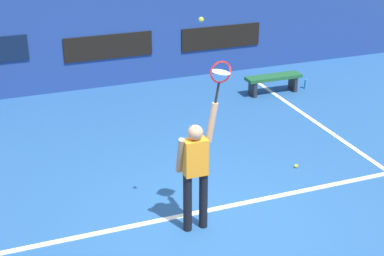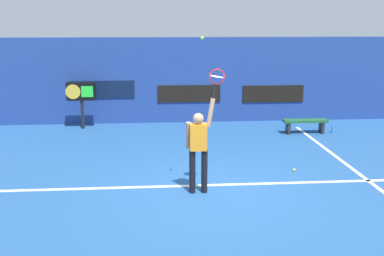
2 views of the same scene
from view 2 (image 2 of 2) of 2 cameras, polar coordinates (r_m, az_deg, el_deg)
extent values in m
plane|color=#23518C|center=(9.39, 2.52, -8.13)|extent=(18.00, 18.00, 0.00)
cube|color=navy|center=(15.52, -0.42, 6.21)|extent=(18.00, 0.20, 2.97)
cube|color=black|center=(15.46, -0.38, 4.46)|extent=(2.20, 0.03, 0.60)
cube|color=#0C1933|center=(15.52, -11.54, 4.91)|extent=(2.20, 0.03, 0.60)
cube|color=black|center=(15.96, 10.45, 4.37)|extent=(2.20, 0.03, 0.60)
cube|color=white|center=(9.67, 2.29, -7.42)|extent=(10.00, 0.10, 0.01)
cube|color=white|center=(12.14, 18.39, -3.73)|extent=(0.10, 7.00, 0.01)
cylinder|color=black|center=(9.13, 0.04, -5.67)|extent=(0.13, 0.13, 0.92)
cylinder|color=black|center=(9.15, 1.61, -5.63)|extent=(0.13, 0.13, 0.92)
cube|color=orange|center=(8.92, 0.81, -1.19)|extent=(0.34, 0.20, 0.55)
sphere|color=tan|center=(8.83, 0.82, 1.23)|extent=(0.22, 0.22, 0.22)
cylinder|color=tan|center=(8.84, 2.42, 1.99)|extent=(0.18, 0.09, 0.59)
cylinder|color=tan|center=(8.98, -0.50, -0.93)|extent=(0.09, 0.23, 0.58)
cylinder|color=black|center=(8.77, 2.92, 4.78)|extent=(0.08, 0.03, 0.30)
torus|color=red|center=(8.74, 3.26, 6.67)|extent=(0.36, 0.02, 0.36)
cylinder|color=silver|center=(8.74, 3.26, 6.67)|extent=(0.26, 0.27, 0.05)
sphere|color=#CCE033|center=(8.62, 1.33, 11.59)|extent=(0.07, 0.07, 0.07)
cylinder|color=black|center=(15.08, -14.00, 1.71)|extent=(0.10, 0.10, 0.96)
cube|color=black|center=(14.94, -14.17, 4.64)|extent=(0.95, 0.18, 0.60)
cylinder|color=gold|center=(14.89, -15.17, 4.55)|extent=(0.48, 0.02, 0.48)
cube|color=#26D833|center=(14.81, -13.43, 4.61)|extent=(0.38, 0.02, 0.36)
cube|color=#1E592D|center=(14.47, 14.46, 0.91)|extent=(1.40, 0.36, 0.08)
cube|color=#262628|center=(14.35, 12.33, 0.01)|extent=(0.08, 0.32, 0.37)
cube|color=#262628|center=(14.70, 16.44, 0.09)|extent=(0.08, 0.32, 0.37)
cylinder|color=#338CD8|center=(14.85, 17.75, -0.13)|extent=(0.07, 0.07, 0.24)
sphere|color=#CCE033|center=(10.82, 13.11, -5.31)|extent=(0.07, 0.07, 0.07)
camera|label=1|loc=(2.95, -55.33, 36.57)|focal=53.21mm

